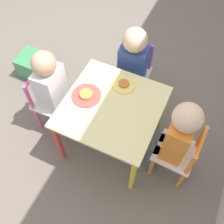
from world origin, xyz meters
TOP-DOWN VIEW (x-y plane):
  - ground_plane at (0.00, 0.00)m, footprint 6.00×6.00m
  - kids_table at (0.00, 0.00)m, footprint 0.62×0.62m
  - chair_pink at (0.02, -0.50)m, footprint 0.27×0.27m
  - chair_purple at (-0.50, -0.04)m, footprint 0.28×0.28m
  - chair_orange at (0.03, 0.50)m, footprint 0.27×0.27m
  - child_front at (0.02, -0.44)m, footprint 0.20×0.22m
  - child_left at (-0.44, -0.04)m, footprint 0.23×0.21m
  - child_back at (0.02, 0.44)m, footprint 0.21×0.22m
  - plate_front at (-0.00, -0.18)m, footprint 0.19×0.19m
  - plate_left at (-0.18, 0.00)m, footprint 0.15×0.15m
  - storage_bin at (-0.35, -0.94)m, footprint 0.23×0.25m

SIDE VIEW (x-z plane):
  - ground_plane at x=0.00m, z-range 0.00..0.00m
  - storage_bin at x=-0.35m, z-range 0.00..0.20m
  - chair_pink at x=0.02m, z-range 0.00..0.52m
  - chair_purple at x=-0.50m, z-range 0.00..0.52m
  - chair_orange at x=0.03m, z-range 0.00..0.52m
  - kids_table at x=0.00m, z-range 0.17..0.66m
  - child_left at x=-0.44m, z-range 0.08..0.82m
  - child_front at x=0.02m, z-range 0.07..0.84m
  - child_back at x=0.02m, z-range 0.08..0.85m
  - plate_front at x=0.00m, z-range 0.48..0.51m
  - plate_left at x=-0.18m, z-range 0.48..0.51m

